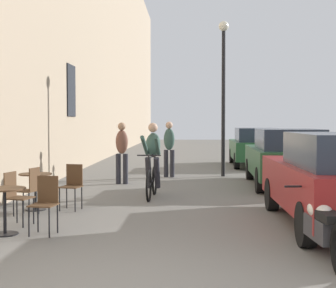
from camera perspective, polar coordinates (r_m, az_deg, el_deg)
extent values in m
cube|color=tan|center=(19.83, -10.15, 15.62)|extent=(0.50, 68.00, 12.47)
cube|color=black|center=(16.89, -10.95, 5.98)|extent=(0.04, 1.10, 1.70)
cylinder|color=black|center=(8.21, -18.05, -9.70)|extent=(0.40, 0.40, 0.02)
cylinder|color=black|center=(8.14, -18.08, -7.30)|extent=(0.05, 0.05, 0.67)
cylinder|color=#4C331E|center=(8.09, -18.11, -4.86)|extent=(0.64, 0.64, 0.02)
cylinder|color=black|center=(8.86, -15.04, -7.35)|extent=(0.02, 0.02, 0.45)
cylinder|color=black|center=(8.59, -16.18, -7.67)|extent=(0.02, 0.02, 0.45)
cylinder|color=black|center=(9.03, -16.80, -7.18)|extent=(0.02, 0.02, 0.45)
cylinder|color=black|center=(8.76, -17.97, -7.49)|extent=(0.02, 0.02, 0.45)
cube|color=#4C331E|center=(8.77, -16.52, -5.91)|extent=(0.46, 0.46, 0.02)
cube|color=#4C331E|center=(8.84, -17.52, -4.41)|extent=(0.10, 0.34, 0.42)
cylinder|color=black|center=(7.77, -13.36, -8.71)|extent=(0.02, 0.02, 0.45)
cylinder|color=black|center=(7.90, -15.55, -8.55)|extent=(0.02, 0.02, 0.45)
cylinder|color=black|center=(8.06, -12.46, -8.29)|extent=(0.02, 0.02, 0.45)
cylinder|color=black|center=(8.19, -14.58, -8.14)|extent=(0.02, 0.02, 0.45)
cube|color=#4C331E|center=(7.94, -14.00, -6.75)|extent=(0.43, 0.43, 0.02)
cube|color=#4C331E|center=(8.07, -13.51, -5.02)|extent=(0.34, 0.06, 0.42)
cylinder|color=black|center=(10.26, -14.82, -7.20)|extent=(0.40, 0.40, 0.02)
cylinder|color=black|center=(10.21, -14.84, -5.28)|extent=(0.05, 0.05, 0.67)
cylinder|color=#4C331E|center=(10.17, -14.86, -3.33)|extent=(0.64, 0.64, 0.02)
cylinder|color=black|center=(9.64, -17.17, -6.57)|extent=(0.02, 0.02, 0.45)
cylinder|color=black|center=(9.91, -16.13, -6.31)|extent=(0.02, 0.02, 0.45)
cylinder|color=black|center=(9.47, -15.52, -6.71)|extent=(0.02, 0.02, 0.45)
cylinder|color=black|center=(9.74, -14.51, -6.44)|extent=(0.02, 0.02, 0.45)
cube|color=#4C331E|center=(9.65, -15.85, -5.13)|extent=(0.46, 0.46, 0.02)
cube|color=#4C331E|center=(9.53, -14.95, -3.88)|extent=(0.10, 0.34, 0.42)
cylinder|color=black|center=(9.84, -10.53, -6.32)|extent=(0.02, 0.02, 0.45)
cylinder|color=black|center=(9.97, -12.23, -6.21)|extent=(0.02, 0.02, 0.45)
cylinder|color=black|center=(10.13, -9.78, -6.05)|extent=(0.02, 0.02, 0.45)
cylinder|color=black|center=(10.26, -11.45, -5.96)|extent=(0.02, 0.02, 0.45)
cube|color=#4C331E|center=(10.02, -11.01, -4.80)|extent=(0.45, 0.45, 0.02)
cube|color=#4C331E|center=(10.16, -10.60, -3.45)|extent=(0.34, 0.09, 0.42)
torus|color=black|center=(10.96, -2.21, -4.81)|extent=(0.09, 0.71, 0.71)
torus|color=black|center=(12.00, -1.54, -4.18)|extent=(0.09, 0.71, 0.71)
cylinder|color=black|center=(11.88, -1.60, -2.86)|extent=(0.05, 0.22, 0.58)
cylinder|color=black|center=(11.36, -1.90, -1.41)|extent=(0.08, 0.83, 0.14)
cylinder|color=black|center=(10.95, -2.19, -3.06)|extent=(0.04, 0.09, 0.67)
cylinder|color=black|center=(11.50, -1.84, -4.27)|extent=(0.09, 1.00, 0.12)
cylinder|color=black|center=(10.95, -2.18, -1.30)|extent=(0.52, 0.06, 0.03)
ellipsoid|color=black|center=(11.76, -1.65, -1.37)|extent=(0.12, 0.24, 0.06)
ellipsoid|color=#38564C|center=(11.67, -1.70, -0.05)|extent=(0.36, 0.37, 0.59)
sphere|color=tan|center=(11.62, -1.73, 1.88)|extent=(0.22, 0.22, 0.22)
cylinder|color=#26262D|center=(11.63, -1.25, -3.30)|extent=(0.15, 0.40, 0.75)
cylinder|color=#26262D|center=(11.65, -2.23, -3.29)|extent=(0.15, 0.40, 0.75)
cylinder|color=#38564C|center=(11.27, -1.23, -0.18)|extent=(0.12, 0.75, 0.48)
cylinder|color=#38564C|center=(11.30, -2.66, -0.17)|extent=(0.15, 0.75, 0.48)
cylinder|color=#26262D|center=(14.05, -5.67, -2.83)|extent=(0.14, 0.14, 0.84)
cylinder|color=#26262D|center=(14.04, -4.86, -2.83)|extent=(0.14, 0.14, 0.84)
ellipsoid|color=brown|center=(14.00, -5.28, 0.24)|extent=(0.35, 0.26, 0.67)
sphere|color=#A57A5B|center=(13.99, -5.29, 2.01)|extent=(0.22, 0.22, 0.22)
cylinder|color=#26262D|center=(15.68, 0.49, -2.24)|extent=(0.14, 0.14, 0.85)
cylinder|color=#26262D|center=(15.72, -0.23, -2.23)|extent=(0.14, 0.14, 0.85)
ellipsoid|color=#38564C|center=(15.65, 0.13, 0.56)|extent=(0.37, 0.29, 0.68)
sphere|color=tan|center=(15.64, 0.13, 2.16)|extent=(0.22, 0.22, 0.22)
cylinder|color=black|center=(15.98, 6.32, 4.56)|extent=(0.12, 0.12, 4.60)
sphere|color=silver|center=(16.25, 6.36, 13.19)|extent=(0.32, 0.32, 0.32)
cube|color=maroon|center=(8.78, 18.61, -4.53)|extent=(1.83, 4.38, 0.71)
cylinder|color=black|center=(10.05, 11.74, -5.62)|extent=(0.21, 0.63, 0.63)
cylinder|color=black|center=(7.25, 15.45, -8.81)|extent=(0.21, 0.63, 0.63)
cube|color=#23512D|center=(13.92, 13.17, -1.92)|extent=(1.96, 4.41, 0.71)
cube|color=#283342|center=(13.37, 13.54, 0.55)|extent=(1.60, 2.40, 0.53)
cylinder|color=black|center=(15.27, 9.29, -2.83)|extent=(0.23, 0.63, 0.63)
cylinder|color=black|center=(15.50, 15.34, -2.81)|extent=(0.23, 0.63, 0.63)
cylinder|color=black|center=(12.43, 10.43, -4.06)|extent=(0.23, 0.63, 0.63)
cylinder|color=black|center=(12.71, 17.81, -3.99)|extent=(0.23, 0.63, 0.63)
cube|color=#23512D|center=(19.94, 9.82, -0.63)|extent=(1.86, 4.26, 0.69)
cube|color=#283342|center=(19.42, 9.99, 1.05)|extent=(1.52, 2.31, 0.51)
cylinder|color=black|center=(21.28, 7.29, -1.34)|extent=(0.21, 0.61, 0.61)
cylinder|color=black|center=(21.44, 11.53, -1.34)|extent=(0.21, 0.61, 0.61)
cylinder|color=black|center=(18.51, 7.82, -1.92)|extent=(0.21, 0.61, 0.61)
cylinder|color=black|center=(18.69, 12.68, -1.91)|extent=(0.21, 0.61, 0.61)
torus|color=black|center=(7.30, 15.24, -8.86)|extent=(0.14, 0.69, 0.69)
cube|color=#333338|center=(6.61, 17.12, -9.20)|extent=(0.29, 0.77, 0.28)
ellipsoid|color=beige|center=(6.66, 16.86, -7.18)|extent=(0.32, 0.54, 0.24)
cube|color=black|center=(6.31, 17.98, -7.91)|extent=(0.27, 0.46, 0.10)
cylinder|color=black|center=(7.12, 15.53, -4.67)|extent=(0.62, 0.07, 0.03)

